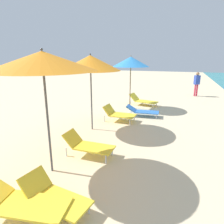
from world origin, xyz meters
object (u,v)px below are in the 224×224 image
object	(u,v)px
lounger_second_shoreside	(21,202)
lounger_third_shoreside	(88,145)
lounger_third_inland	(54,196)
person_walking_far	(197,82)
lounger_farthest_inland	(142,111)
umbrella_third	(42,61)
lounger_fourth_shoreside	(119,114)
umbrella_farthest	(131,62)
umbrella_fourth	(90,63)
lounger_farthest_shoreside	(143,100)

from	to	relation	value
lounger_second_shoreside	lounger_third_shoreside	size ratio (longest dim) A/B	1.19
lounger_second_shoreside	lounger_third_inland	size ratio (longest dim) A/B	1.23
person_walking_far	lounger_farthest_inland	bearing A→B (deg)	-61.26
umbrella_third	lounger_farthest_inland	bearing A→B (deg)	76.70
lounger_fourth_shoreside	umbrella_farthest	world-z (taller)	umbrella_farthest
umbrella_farthest	person_walking_far	size ratio (longest dim) A/B	1.66
umbrella_fourth	lounger_farthest_shoreside	distance (m)	5.11
lounger_second_shoreside	lounger_farthest_shoreside	size ratio (longest dim) A/B	0.99
lounger_third_inland	umbrella_farthest	world-z (taller)	umbrella_farthest
umbrella_fourth	lounger_farthest_shoreside	bearing A→B (deg)	76.04
lounger_second_shoreside	lounger_third_inland	bearing A→B (deg)	31.86
umbrella_fourth	umbrella_third	bearing A→B (deg)	-85.12
lounger_farthest_inland	umbrella_third	bearing A→B (deg)	-107.25
lounger_third_shoreside	umbrella_farthest	xyz separation A→B (m)	(-0.16, 5.53, 2.09)
umbrella_third	lounger_third_shoreside	world-z (taller)	umbrella_third
lounger_second_shoreside	umbrella_fourth	distance (m)	4.94
lounger_third_shoreside	lounger_farthest_shoreside	bearing A→B (deg)	87.99
lounger_third_inland	umbrella_farthest	bearing A→B (deg)	103.17
umbrella_third	lounger_farthest_inland	distance (m)	5.87
umbrella_fourth	lounger_fourth_shoreside	bearing A→B (deg)	62.79
lounger_fourth_shoreside	lounger_farthest_shoreside	bearing A→B (deg)	85.89
lounger_second_shoreside	lounger_fourth_shoreside	xyz separation A→B (m)	(-0.01, 5.70, -0.01)
lounger_third_shoreside	umbrella_fourth	xyz separation A→B (m)	(-0.75, 1.97, 2.14)
umbrella_third	lounger_third_shoreside	xyz separation A→B (m)	(0.50, 0.99, -2.27)
umbrella_third	umbrella_farthest	world-z (taller)	umbrella_third
umbrella_fourth	lounger_farthest_inland	size ratio (longest dim) A/B	1.86
umbrella_farthest	lounger_farthest_shoreside	xyz separation A→B (m)	(0.52, 0.93, -2.13)
umbrella_third	umbrella_fourth	distance (m)	2.97
lounger_second_shoreside	lounger_farthest_inland	bearing A→B (deg)	74.85
lounger_third_inland	umbrella_fourth	bearing A→B (deg)	114.33
lounger_third_shoreside	lounger_farthest_inland	bearing A→B (deg)	81.34
umbrella_third	lounger_farthest_inland	size ratio (longest dim) A/B	1.90
lounger_farthest_shoreside	lounger_farthest_inland	distance (m)	2.24
umbrella_third	lounger_third_inland	xyz separation A→B (m)	(0.82, -1.11, -2.29)
lounger_fourth_shoreside	umbrella_farthest	bearing A→B (deg)	95.66
lounger_third_inland	lounger_farthest_inland	xyz separation A→B (m)	(0.42, 6.35, -0.05)
lounger_fourth_shoreside	lounger_farthest_inland	distance (m)	1.30
lounger_second_shoreside	umbrella_fourth	bearing A→B (deg)	90.46
lounger_third_inland	lounger_fourth_shoreside	size ratio (longest dim) A/B	0.99
lounger_second_shoreside	lounger_farthest_inland	xyz separation A→B (m)	(0.82, 6.69, -0.07)
lounger_third_inland	umbrella_farthest	size ratio (longest dim) A/B	0.50
umbrella_farthest	lounger_farthest_shoreside	size ratio (longest dim) A/B	1.63
lounger_third_inland	umbrella_fourth	world-z (taller)	umbrella_fourth
lounger_second_shoreside	umbrella_fourth	xyz separation A→B (m)	(-0.67, 4.41, 2.13)
umbrella_third	person_walking_far	bearing A→B (deg)	71.10
lounger_second_shoreside	umbrella_farthest	size ratio (longest dim) A/B	0.61
umbrella_fourth	person_walking_far	xyz separation A→B (m)	(4.12, 8.32, -1.46)
lounger_second_shoreside	lounger_farthest_inland	world-z (taller)	lounger_second_shoreside
umbrella_third	lounger_fourth_shoreside	size ratio (longest dim) A/B	2.11
lounger_fourth_shoreside	lounger_farthest_shoreside	xyz separation A→B (m)	(0.46, 3.20, -0.05)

